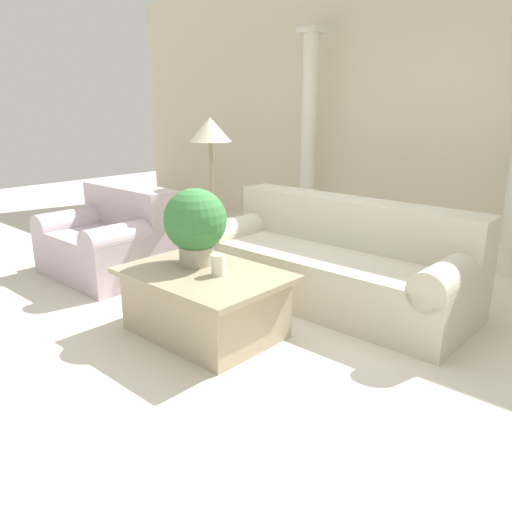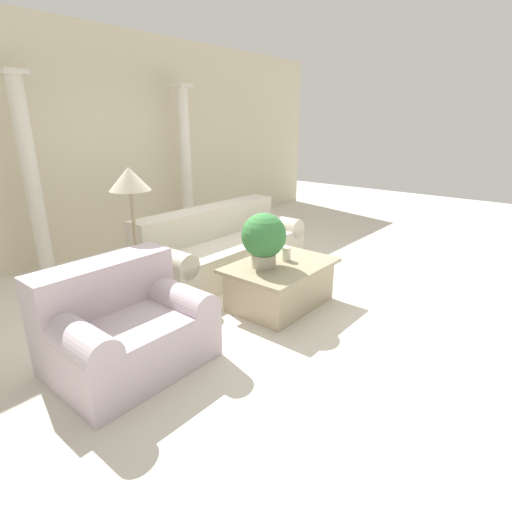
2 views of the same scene
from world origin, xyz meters
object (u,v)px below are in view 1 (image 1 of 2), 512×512
at_px(loveseat, 111,239).
at_px(potted_plant, 195,223).
at_px(sofa_long, 336,262).
at_px(coffee_table, 205,302).
at_px(floor_lamp, 210,141).

xyz_separation_m(loveseat, potted_plant, (1.54, -0.22, 0.44)).
height_order(sofa_long, coffee_table, sofa_long).
bearing_deg(floor_lamp, sofa_long, 5.70).
relative_size(sofa_long, coffee_table, 1.97).
distance_m(sofa_long, coffee_table, 1.25).
height_order(loveseat, potted_plant, potted_plant).
bearing_deg(floor_lamp, potted_plant, -48.27).
bearing_deg(potted_plant, floor_lamp, 131.73).
bearing_deg(sofa_long, potted_plant, -114.71).
distance_m(loveseat, coffee_table, 1.75).
height_order(loveseat, floor_lamp, floor_lamp).
distance_m(loveseat, potted_plant, 1.61).
xyz_separation_m(coffee_table, potted_plant, (-0.18, 0.09, 0.55)).
height_order(sofa_long, floor_lamp, floor_lamp).
distance_m(coffee_table, floor_lamp, 1.82).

